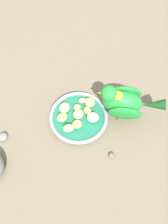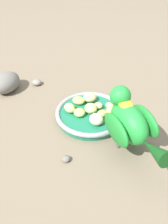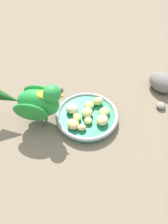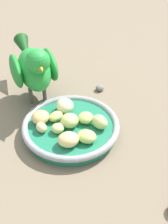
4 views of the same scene
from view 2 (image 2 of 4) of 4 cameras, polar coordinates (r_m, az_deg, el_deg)
name	(u,v)px [view 2 (image 2 of 4)]	position (r m, az deg, el deg)	size (l,w,h in m)	color
ground_plane	(83,113)	(0.69, -0.24, -0.34)	(4.00, 4.00, 0.00)	#756651
feeding_bowl	(90,114)	(0.66, 1.48, -0.54)	(0.20, 0.20, 0.03)	#1E7251
apple_piece_0	(79,113)	(0.64, -1.12, -0.13)	(0.03, 0.03, 0.02)	#B2CC66
apple_piece_1	(109,106)	(0.67, 6.21, 1.53)	(0.03, 0.02, 0.02)	#E5C67F
apple_piece_2	(91,108)	(0.65, 1.68, 0.90)	(0.04, 0.03, 0.03)	#C6D17A
apple_piece_3	(102,114)	(0.64, 4.29, -0.41)	(0.03, 0.02, 0.02)	#B2CC66
apple_piece_4	(70,108)	(0.66, -3.50, 0.98)	(0.03, 0.03, 0.03)	#C6D17A
apple_piece_5	(98,105)	(0.67, 3.48, 1.75)	(0.02, 0.02, 0.02)	#C6D17A
apple_piece_6	(79,101)	(0.69, -1.32, 2.81)	(0.04, 0.03, 0.02)	#B2CC66
apple_piece_7	(96,119)	(0.62, 3.02, -1.76)	(0.04, 0.04, 0.03)	beige
apple_piece_8	(112,111)	(0.65, 6.88, 0.28)	(0.04, 0.03, 0.02)	tan
apple_piece_9	(90,97)	(0.70, 1.46, 3.56)	(0.04, 0.03, 0.03)	#E5C67F
parrot	(130,122)	(0.54, 11.07, -2.41)	(0.21, 0.14, 0.15)	#59544C
rock_large	(6,82)	(0.81, -18.35, 6.83)	(0.10, 0.08, 0.06)	slate
pebble_0	(37,82)	(0.83, -11.42, 7.07)	(0.03, 0.03, 0.02)	gray
pebble_1	(66,159)	(0.56, -4.39, -11.28)	(0.02, 0.02, 0.01)	slate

